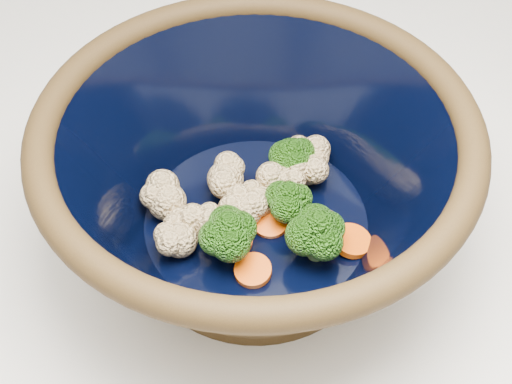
{
  "coord_description": "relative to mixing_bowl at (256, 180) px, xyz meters",
  "views": [
    {
      "loc": [
        -0.04,
        -0.27,
        1.41
      ],
      "look_at": [
        0.07,
        0.1,
        0.97
      ],
      "focal_mm": 50.0,
      "sensor_mm": 36.0,
      "label": 1
    }
  ],
  "objects": [
    {
      "name": "vegetable_pile",
      "position": [
        0.0,
        -0.0,
        -0.03
      ],
      "size": [
        0.17,
        0.13,
        0.06
      ],
      "color": "#608442",
      "rests_on": "mixing_bowl"
    },
    {
      "name": "mixing_bowl",
      "position": [
        0.0,
        0.0,
        0.0
      ],
      "size": [
        0.34,
        0.34,
        0.15
      ],
      "rotation": [
        0.0,
        0.0,
        -0.04
      ],
      "color": "black",
      "rests_on": "counter"
    }
  ]
}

